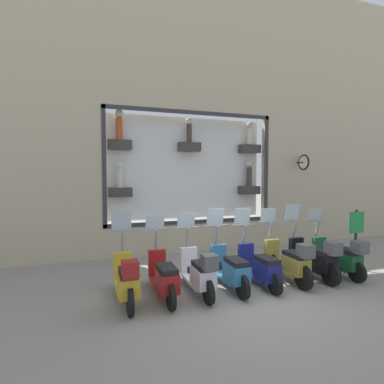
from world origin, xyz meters
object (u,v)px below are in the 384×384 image
object	(u,v)px
scooter_white_5	(199,272)
scooter_yellow_7	(127,279)
scooter_black_1	(315,259)
scooter_teal_4	(230,269)
scooter_red_6	(164,277)
scooter_green_0	(340,257)
scooter_navy_3	(260,267)
scooter_olive_2	(289,261)
shop_sign_post	(356,238)

from	to	relation	value
scooter_white_5	scooter_yellow_7	distance (m)	1.45
scooter_black_1	scooter_teal_4	world-z (taller)	scooter_black_1
scooter_black_1	scooter_red_6	xyz separation A→B (m)	(0.05, 3.63, -0.06)
scooter_green_0	scooter_white_5	size ratio (longest dim) A/B	1.00
scooter_white_5	scooter_yellow_7	bearing A→B (deg)	89.74
scooter_black_1	scooter_yellow_7	bearing A→B (deg)	90.06
scooter_navy_3	scooter_red_6	distance (m)	2.18
scooter_black_1	scooter_olive_2	world-z (taller)	scooter_black_1
shop_sign_post	scooter_yellow_7	bearing A→B (deg)	92.47
scooter_green_0	scooter_black_1	distance (m)	0.73
scooter_teal_4	scooter_yellow_7	distance (m)	2.18
scooter_teal_4	scooter_red_6	world-z (taller)	scooter_teal_4
scooter_green_0	scooter_navy_3	world-z (taller)	scooter_navy_3
scooter_white_5	shop_sign_post	size ratio (longest dim) A/B	1.16
scooter_olive_2	scooter_yellow_7	size ratio (longest dim) A/B	1.00
scooter_olive_2	scooter_navy_3	bearing A→B (deg)	85.82
scooter_teal_4	scooter_olive_2	bearing A→B (deg)	-92.26
scooter_white_5	shop_sign_post	world-z (taller)	scooter_white_5
scooter_navy_3	scooter_teal_4	size ratio (longest dim) A/B	0.99
scooter_teal_4	scooter_white_5	size ratio (longest dim) A/B	1.00
shop_sign_post	scooter_black_1	bearing A→B (deg)	99.41
scooter_teal_4	scooter_black_1	bearing A→B (deg)	-91.47
scooter_red_6	scooter_yellow_7	bearing A→B (deg)	94.49
scooter_green_0	scooter_yellow_7	bearing A→B (deg)	89.91
scooter_olive_2	shop_sign_post	distance (m)	2.26
scooter_olive_2	scooter_red_6	bearing A→B (deg)	88.94
scooter_green_0	scooter_black_1	size ratio (longest dim) A/B	0.99
scooter_white_5	scooter_red_6	world-z (taller)	scooter_white_5
scooter_black_1	scooter_teal_4	size ratio (longest dim) A/B	1.00
scooter_yellow_7	scooter_teal_4	bearing A→B (deg)	-88.40
scooter_teal_4	scooter_white_5	distance (m)	0.73
scooter_olive_2	scooter_navy_3	size ratio (longest dim) A/B	1.01
scooter_black_1	shop_sign_post	bearing A→B (deg)	-80.59
scooter_olive_2	shop_sign_post	xyz separation A→B (m)	(0.25, -2.22, 0.35)
scooter_olive_2	scooter_navy_3	distance (m)	0.73
scooter_black_1	scooter_white_5	distance (m)	2.90
scooter_black_1	scooter_yellow_7	distance (m)	4.36
scooter_white_5	scooter_olive_2	bearing A→B (deg)	-89.73
scooter_black_1	scooter_yellow_7	size ratio (longest dim) A/B	1.00
scooter_green_0	scooter_teal_4	size ratio (longest dim) A/B	1.00
scooter_red_6	scooter_yellow_7	distance (m)	0.73
scooter_white_5	shop_sign_post	distance (m)	4.42
scooter_red_6	scooter_white_5	bearing A→B (deg)	-95.02
scooter_navy_3	scooter_teal_4	world-z (taller)	scooter_teal_4
scooter_green_0	scooter_navy_3	xyz separation A→B (m)	(0.06, 2.18, -0.05)
scooter_black_1	scooter_navy_3	size ratio (longest dim) A/B	1.01
scooter_olive_2	scooter_yellow_7	world-z (taller)	scooter_yellow_7
scooter_green_0	shop_sign_post	distance (m)	0.89
scooter_green_0	scooter_olive_2	xyz separation A→B (m)	(0.01, 1.45, 0.02)
scooter_white_5	scooter_green_0	bearing A→B (deg)	-90.03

